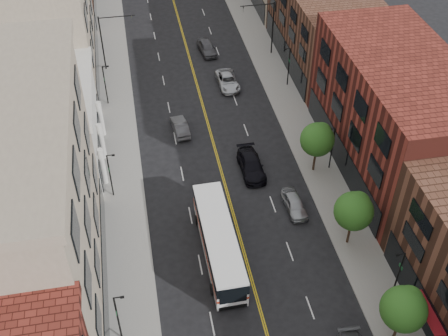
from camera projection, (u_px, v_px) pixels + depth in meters
sidewalk_left at (119, 128)px, 63.04m from camera, size 4.00×110.00×0.15m
sidewalk_right at (290, 109)px, 65.85m from camera, size 4.00×110.00×0.15m
bldg_l_tanoffice at (19, 221)px, 39.91m from camera, size 10.00×22.00×18.00m
bldg_l_white at (46, 128)px, 56.52m from camera, size 10.00×14.00×8.00m
bldg_l_far_a at (44, 8)px, 65.82m from camera, size 10.00×20.00×18.00m
bldg_r_mid at (395, 115)px, 54.79m from camera, size 10.00×22.00×12.00m
bldg_r_far_a at (325, 26)px, 70.99m from camera, size 10.00×20.00×10.00m
tree_r_1 at (404, 307)px, 40.20m from camera, size 3.40×3.40×5.59m
tree_r_2 at (355, 210)px, 47.60m from camera, size 3.40×3.40×5.59m
tree_r_3 at (318, 138)px, 55.01m from camera, size 3.40×3.40×5.59m
lamp_l_1 at (118, 316)px, 41.02m from camera, size 0.81×0.55×5.05m
lamp_l_2 at (110, 173)px, 52.86m from camera, size 0.81×0.55×5.05m
lamp_l_3 at (105, 83)px, 64.71m from camera, size 0.81×0.55×5.05m
lamp_r_1 at (399, 272)px, 44.09m from camera, size 0.81×0.55×5.05m
lamp_r_2 at (332, 146)px, 55.93m from camera, size 0.81×0.55×5.05m
lamp_r_3 at (288, 65)px, 67.78m from camera, size 0.81×0.55×5.05m
signal_mast_left at (107, 36)px, 69.63m from camera, size 4.49×0.18×7.20m
signal_mast_right at (268, 22)px, 72.50m from camera, size 4.49×0.18×7.20m
city_bus at (219, 241)px, 48.09m from camera, size 2.98×11.99×3.07m
car_parked_far at (294, 204)px, 52.96m from camera, size 1.91×4.30×1.44m
car_lane_behind at (180, 127)px, 62.12m from camera, size 1.90×4.40×1.41m
car_lane_a at (251, 165)px, 57.04m from camera, size 2.33×5.52×1.59m
car_lane_b at (228, 81)px, 69.18m from camera, size 2.59×5.31×1.45m
car_lane_c at (207, 47)px, 75.30m from camera, size 2.43×4.89×1.60m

